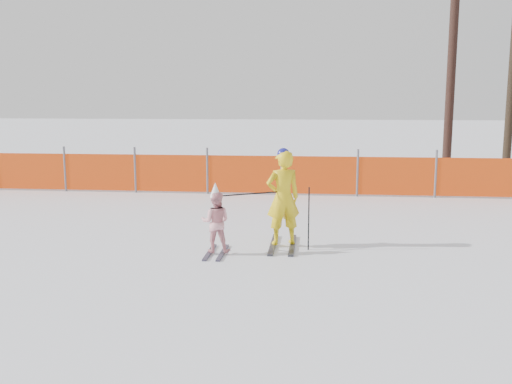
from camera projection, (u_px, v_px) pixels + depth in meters
ground at (253, 257)px, 9.28m from camera, size 120.00×120.00×0.00m
adult at (283, 198)px, 9.86m from camera, size 0.70×1.38×1.73m
child at (216, 221)px, 9.44m from camera, size 0.50×0.98×1.20m
ski_poles at (281, 207)px, 9.64m from camera, size 1.44×0.50×1.09m
safety_fence at (230, 174)px, 15.30m from camera, size 17.39×0.06×1.25m
tree_trunks at (478, 87)px, 18.73m from camera, size 2.12×0.63×6.01m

